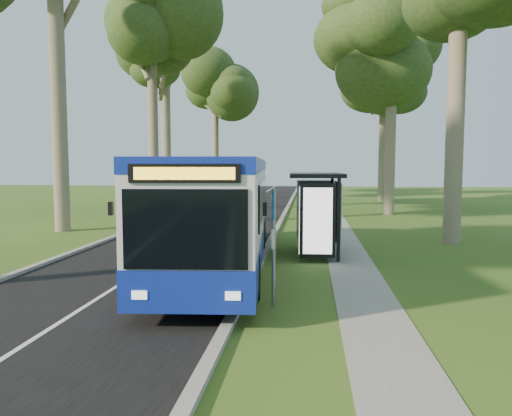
{
  "coord_description": "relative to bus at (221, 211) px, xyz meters",
  "views": [
    {
      "loc": [
        1.61,
        -15.3,
        3.28
      ],
      "look_at": [
        -0.43,
        3.74,
        1.6
      ],
      "focal_mm": 35.0,
      "sensor_mm": 36.0,
      "label": 1
    }
  ],
  "objects": [
    {
      "name": "bus_shelter",
      "position": [
        3.21,
        1.99,
        0.33
      ],
      "size": [
        1.97,
        3.5,
        2.96
      ],
      "rotation": [
        0.0,
        0.0,
        0.03
      ],
      "color": "black",
      "rests_on": "ground"
    },
    {
      "name": "litter_bin",
      "position": [
        2.83,
        5.81,
        -1.27
      ],
      "size": [
        0.58,
        0.58,
        1.01
      ],
      "rotation": [
        0.0,
        0.0,
        -0.31
      ],
      "color": "black",
      "rests_on": "ground"
    },
    {
      "name": "tree_east_c",
      "position": [
        8.01,
        17.63,
        9.91
      ],
      "size": [
        5.2,
        5.2,
        15.78
      ],
      "color": "#7A6B56",
      "rests_on": "ground"
    },
    {
      "name": "bus",
      "position": [
        0.0,
        0.0,
        0.0
      ],
      "size": [
        3.64,
        13.08,
        3.43
      ],
      "rotation": [
        0.0,
        0.0,
        0.07
      ],
      "color": "silver",
      "rests_on": "ground"
    },
    {
      "name": "tree_east_d",
      "position": [
        9.21,
        29.63,
        9.24
      ],
      "size": [
        5.2,
        5.2,
        14.87
      ],
      "color": "#7A6B56",
      "rests_on": "ground"
    },
    {
      "name": "road",
      "position": [
        -2.29,
        9.63,
        -1.77
      ],
      "size": [
        7.0,
        100.0,
        0.02
      ],
      "primitive_type": "cube",
      "color": "black",
      "rests_on": "ground"
    },
    {
      "name": "tree_west_e",
      "position": [
        -7.29,
        37.63,
        9.76
      ],
      "size": [
        5.2,
        5.2,
        15.58
      ],
      "color": "#7A6B56",
      "rests_on": "ground"
    },
    {
      "name": "centre_line",
      "position": [
        -2.29,
        9.63,
        -1.75
      ],
      "size": [
        0.12,
        100.0,
        0.0
      ],
      "primitive_type": "cube",
      "color": "white",
      "rests_on": "road"
    },
    {
      "name": "bus_stop_sign",
      "position": [
        2.02,
        -4.35,
        -0.09
      ],
      "size": [
        0.1,
        0.38,
        2.72
      ],
      "rotation": [
        0.0,
        0.0,
        -0.08
      ],
      "color": "gray",
      "rests_on": "ground"
    },
    {
      "name": "kerb_east",
      "position": [
        1.21,
        9.63,
        -1.72
      ],
      "size": [
        0.25,
        100.0,
        0.12
      ],
      "primitive_type": "cube",
      "color": "#9E9B93",
      "rests_on": "ground"
    },
    {
      "name": "tree_west_d",
      "position": [
        -9.79,
        27.63,
        12.45
      ],
      "size": [
        5.2,
        5.2,
        19.27
      ],
      "color": "#7A6B56",
      "rests_on": "ground"
    },
    {
      "name": "car_silver",
      "position": [
        -6.94,
        26.53,
        -0.97
      ],
      "size": [
        3.16,
        5.15,
        1.6
      ],
      "primitive_type": "imported",
      "rotation": [
        0.0,
        0.0,
        -0.33
      ],
      "color": "#B0B2B8",
      "rests_on": "ground"
    },
    {
      "name": "kerb_west",
      "position": [
        -5.79,
        9.63,
        -1.72
      ],
      "size": [
        0.25,
        100.0,
        0.12
      ],
      "primitive_type": "cube",
      "color": "#9E9B93",
      "rests_on": "ground"
    },
    {
      "name": "tree_west_c",
      "position": [
        -7.79,
        17.63,
        9.13
      ],
      "size": [
        5.2,
        5.2,
        14.71
      ],
      "color": "#7A6B56",
      "rests_on": "ground"
    },
    {
      "name": "car_white",
      "position": [
        -8.11,
        25.88,
        -1.01
      ],
      "size": [
        3.0,
        4.79,
        1.52
      ],
      "primitive_type": "imported",
      "rotation": [
        0.0,
        0.0,
        -0.29
      ],
      "color": "silver",
      "rests_on": "ground"
    },
    {
      "name": "footpath",
      "position": [
        4.21,
        9.63,
        -1.77
      ],
      "size": [
        1.5,
        100.0,
        0.02
      ],
      "primitive_type": "cube",
      "color": "gray",
      "rests_on": "ground"
    },
    {
      "name": "ground",
      "position": [
        1.21,
        -0.37,
        -1.78
      ],
      "size": [
        120.0,
        120.0,
        0.0
      ],
      "primitive_type": "plane",
      "color": "#33591C",
      "rests_on": "ground"
    }
  ]
}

